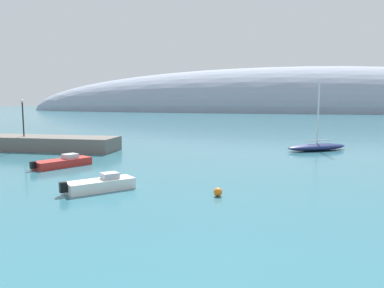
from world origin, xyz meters
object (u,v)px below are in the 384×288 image
Objects in this scene: mooring_buoy_orange at (218,192)px; harbor_lamp_post at (23,114)px; motorboat_white_alongside_breakwater at (101,184)px; sailboat_navy_mid_mooring at (317,146)px; motorboat_red_foreground at (63,162)px.

harbor_lamp_post is at bearing 148.88° from mooring_buoy_orange.
mooring_buoy_orange is at bearing -31.12° from harbor_lamp_post.
motorboat_white_alongside_breakwater is 7.96× the size of mooring_buoy_orange.
motorboat_white_alongside_breakwater is (-15.74, -23.75, -0.07)m from sailboat_navy_mid_mooring.
sailboat_navy_mid_mooring is 15.33× the size of mooring_buoy_orange.
harbor_lamp_post is (-33.90, -7.74, 3.85)m from sailboat_navy_mid_mooring.
harbor_lamp_post is (-25.96, 15.68, 4.06)m from mooring_buoy_orange.
mooring_buoy_orange is (-7.94, -23.41, -0.21)m from sailboat_navy_mid_mooring.
motorboat_red_foreground is at bearing 1.21° from sailboat_navy_mid_mooring.
sailboat_navy_mid_mooring reaches higher than motorboat_white_alongside_breakwater.
motorboat_white_alongside_breakwater is (7.46, -7.31, 0.03)m from motorboat_red_foreground.
harbor_lamp_post reaches higher than motorboat_white_alongside_breakwater.
motorboat_red_foreground is 14.34m from harbor_lamp_post.
harbor_lamp_post is at bearing 90.75° from motorboat_white_alongside_breakwater.
motorboat_red_foreground is 1.25× the size of motorboat_white_alongside_breakwater.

